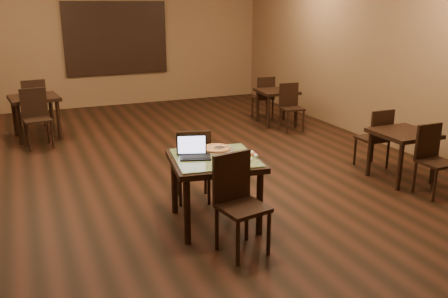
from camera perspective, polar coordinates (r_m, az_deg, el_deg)
name	(u,v)px	position (r m, az deg, el deg)	size (l,w,h in m)	color
ground	(156,173)	(6.85, -8.20, -2.86)	(10.00, 10.00, 0.00)	black
wall_back	(94,41)	(11.38, -15.39, 12.41)	(8.00, 0.02, 3.00)	brown
wall_right	(387,55)	(8.43, 19.01, 10.65)	(0.02, 10.00, 3.00)	brown
mural	(116,38)	(11.42, -12.84, 12.86)	(2.34, 0.05, 1.64)	#296097
tiled_table	(215,166)	(5.04, -1.12, -2.08)	(1.04, 1.04, 0.76)	black
chair_main_near	(238,197)	(4.55, 1.66, -5.83)	(0.48, 0.48, 0.96)	black
chair_main_far	(193,162)	(5.63, -3.69, -1.55)	(0.48, 0.48, 0.92)	black
laptop	(194,151)	(5.01, -3.69, -0.30)	(0.37, 0.34, 0.22)	black
plate	(241,159)	(4.94, 2.02, -1.17)	(0.24, 0.24, 0.01)	white
pizza_slice	(241,157)	(4.93, 2.03, -0.99)	(0.21, 0.21, 0.02)	beige
pizza_pan	(217,149)	(5.26, -0.91, -0.02)	(0.40, 0.40, 0.01)	silver
pizza_whole	(217,148)	(5.26, -0.91, 0.12)	(0.32, 0.32, 0.02)	beige
spatula	(219,148)	(5.25, -0.62, 0.18)	(0.10, 0.23, 0.01)	silver
napkin_roll	(254,154)	(5.04, 3.68, -0.65)	(0.06, 0.18, 0.04)	white
other_table_a	(277,96)	(9.49, 6.37, 6.38)	(0.80, 0.80, 0.68)	black
other_table_a_chair_near	(290,104)	(9.07, 7.99, 5.38)	(0.42, 0.42, 0.88)	black
other_table_a_chair_far	(264,95)	(9.94, 4.85, 6.51)	(0.42, 0.42, 0.88)	black
other_table_b	(35,104)	(9.04, -21.83, 5.10)	(0.89, 0.89, 0.75)	black
other_table_b_chair_near	(36,114)	(8.50, -21.69, 3.89)	(0.47, 0.47, 0.97)	black
other_table_b_chair_far	(34,102)	(9.61, -21.86, 5.29)	(0.47, 0.47, 0.97)	black
other_table_c	(403,140)	(6.79, 20.74, 1.05)	(0.73, 0.73, 0.68)	black
other_table_c_chair_near	(432,155)	(6.47, 23.78, -0.72)	(0.38, 0.38, 0.89)	black
other_table_c_chair_far	(377,135)	(7.17, 17.87, 1.58)	(0.38, 0.38, 0.89)	black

